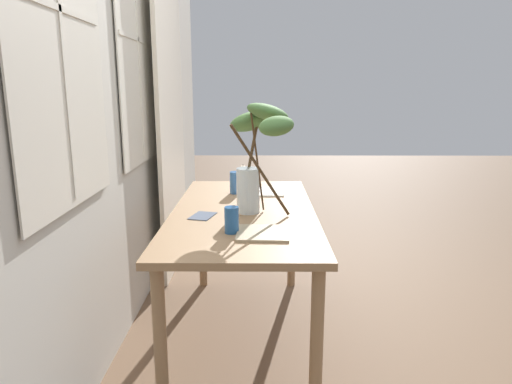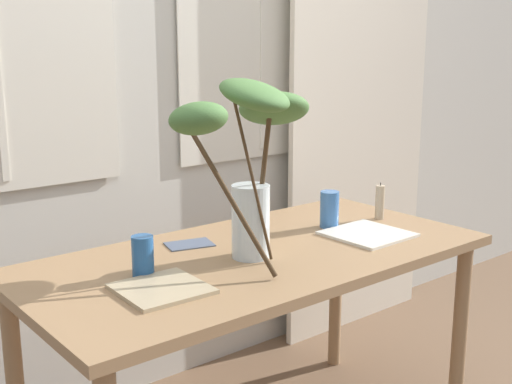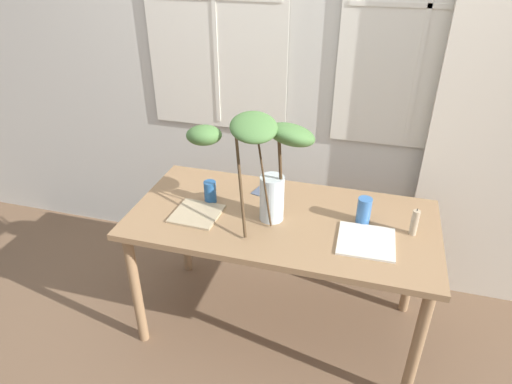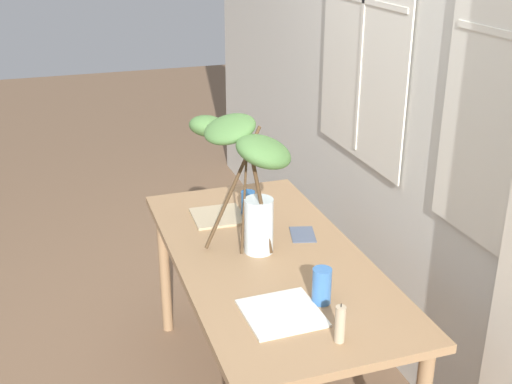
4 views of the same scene
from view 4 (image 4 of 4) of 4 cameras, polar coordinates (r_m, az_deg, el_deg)
back_wall_with_windows at (r=2.71m, az=15.87°, el=8.30°), size 5.87×0.14×2.65m
dining_table at (r=2.65m, az=1.10°, el=-7.11°), size 1.49×0.73×0.73m
vase_with_branches at (r=2.51m, az=-0.92°, el=2.18°), size 0.58×0.35×0.58m
drinking_glass_blue_left at (r=2.93m, az=-0.70°, el=-1.02°), size 0.06×0.06×0.12m
drinking_glass_blue_right at (r=2.29m, az=5.76°, el=-8.15°), size 0.07×0.07×0.13m
plate_square_left at (r=2.94m, az=-3.34°, el=-2.12°), size 0.23×0.23×0.01m
plate_square_right at (r=2.25m, az=2.27°, el=-10.51°), size 0.26×0.26×0.01m
napkin_folded at (r=2.78m, az=4.10°, el=-3.72°), size 0.17×0.14×0.00m
pillar_candle at (r=2.11m, az=7.35°, el=-11.38°), size 0.03×0.03×0.14m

